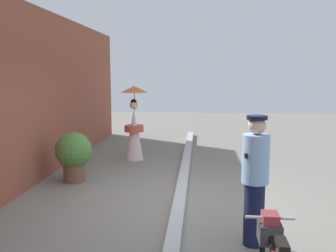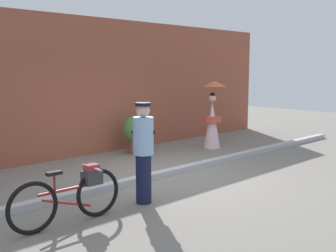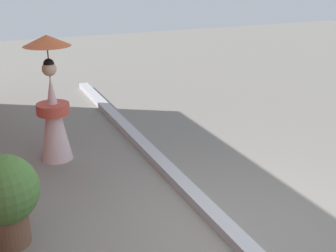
# 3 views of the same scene
# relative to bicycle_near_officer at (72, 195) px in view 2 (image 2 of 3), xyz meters

# --- Properties ---
(ground_plane) EXTENTS (30.00, 30.00, 0.00)m
(ground_plane) POSITION_rel_bicycle_near_officer_xyz_m (2.90, 1.02, -0.43)
(ground_plane) COLOR gray
(building_wall) EXTENTS (14.00, 0.40, 3.54)m
(building_wall) POSITION_rel_bicycle_near_officer_xyz_m (2.90, 4.15, 1.34)
(building_wall) COLOR brown
(building_wall) RESTS_ON ground_plane
(sidewalk_curb) EXTENTS (14.00, 0.20, 0.12)m
(sidewalk_curb) POSITION_rel_bicycle_near_officer_xyz_m (2.90, 1.02, -0.37)
(sidewalk_curb) COLOR #B2B2B7
(sidewalk_curb) RESTS_ON ground_plane
(bicycle_near_officer) EXTENTS (1.77, 0.48, 0.82)m
(bicycle_near_officer) POSITION_rel_bicycle_near_officer_xyz_m (0.00, 0.00, 0.00)
(bicycle_near_officer) COLOR black
(bicycle_near_officer) RESTS_ON ground_plane
(person_officer) EXTENTS (0.34, 0.34, 1.68)m
(person_officer) POSITION_rel_bicycle_near_officer_xyz_m (1.35, -0.01, 0.47)
(person_officer) COLOR #141938
(person_officer) RESTS_ON ground_plane
(person_with_parasol) EXTENTS (0.69, 0.69, 1.90)m
(person_with_parasol) POSITION_rel_bicycle_near_officer_xyz_m (5.96, 2.38, 0.47)
(person_with_parasol) COLOR silver
(person_with_parasol) RESTS_ON ground_plane
(potted_plant_by_door) EXTENTS (0.76, 0.74, 1.03)m
(potted_plant_by_door) POSITION_rel_bicycle_near_officer_xyz_m (3.93, 3.25, 0.15)
(potted_plant_by_door) COLOR brown
(potted_plant_by_door) RESTS_ON ground_plane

